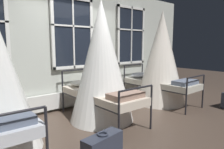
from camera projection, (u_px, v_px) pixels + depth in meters
The scene contains 5 objects.
ground at pixel (107, 121), 4.23m from camera, with size 19.81×19.81×0.00m, color #4C3D33.
back_wall_with_windows at pixel (71, 46), 5.06m from camera, with size 8.47×0.10×3.02m, color #B2B7AD.
window_bank at pixel (74, 64), 5.03m from camera, with size 5.05×0.10×2.59m.
cot_second at pixel (102, 64), 4.16m from camera, with size 1.31×1.99×2.42m.
cot_third at pixel (161, 59), 5.41m from camera, with size 1.31×2.00×2.42m.
Camera 1 is at (-2.54, -3.15, 1.55)m, focal length 33.13 mm.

